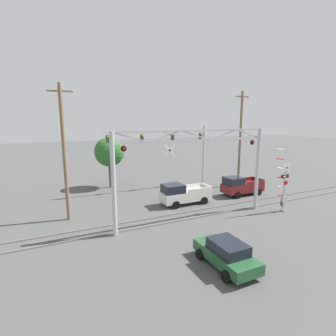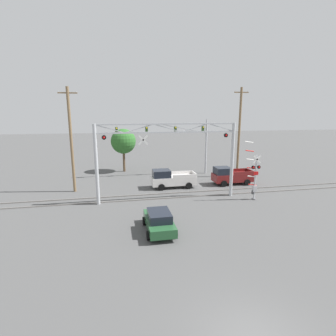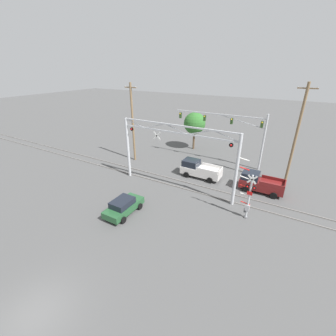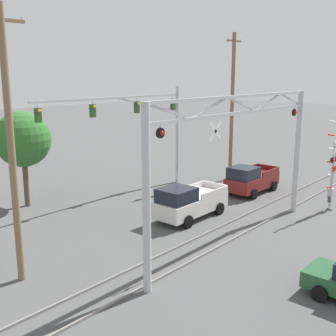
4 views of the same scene
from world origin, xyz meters
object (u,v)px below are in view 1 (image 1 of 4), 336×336
object	(u,v)px
crossing_signal_mast	(284,188)
utility_pole_right	(240,139)
pickup_truck_following	(241,186)
utility_pole_left	(64,152)
background_tree_beyond_span	(109,152)
sedan_waiting	(226,253)
traffic_signal_span	(180,144)
pickup_truck_lead	(183,194)
crossing_gantry	(195,164)

from	to	relation	value
crossing_signal_mast	utility_pole_right	bearing A→B (deg)	73.63
crossing_signal_mast	pickup_truck_following	bearing A→B (deg)	88.05
crossing_signal_mast	utility_pole_left	world-z (taller)	utility_pole_left
background_tree_beyond_span	utility_pole_left	bearing A→B (deg)	-122.21
utility_pole_left	background_tree_beyond_span	size ratio (longest dim) A/B	1.78
crossing_signal_mast	utility_pole_right	xyz separation A→B (m)	(2.54, 8.65, 3.53)
utility_pole_left	utility_pole_right	world-z (taller)	utility_pole_right
sedan_waiting	utility_pole_left	size ratio (longest dim) A/B	0.38
utility_pole_right	background_tree_beyond_span	xyz separation A→B (m)	(-13.91, 5.78, -1.46)
crossing_signal_mast	pickup_truck_following	world-z (taller)	crossing_signal_mast
traffic_signal_span	background_tree_beyond_span	distance (m)	8.07
crossing_signal_mast	sedan_waiting	distance (m)	10.94
crossing_signal_mast	sedan_waiting	xyz separation A→B (m)	(-9.71, -4.84, -1.34)
utility_pole_left	utility_pole_right	bearing A→B (deg)	7.98
crossing_signal_mast	pickup_truck_following	distance (m)	5.59
utility_pole_right	utility_pole_left	bearing A→B (deg)	-172.02
traffic_signal_span	sedan_waiting	xyz separation A→B (m)	(-5.68, -16.05, -4.30)
pickup_truck_lead	pickup_truck_following	size ratio (longest dim) A/B	1.08
traffic_signal_span	utility_pole_left	size ratio (longest dim) A/B	1.16
sedan_waiting	background_tree_beyond_span	size ratio (longest dim) A/B	0.67
pickup_truck_following	sedan_waiting	size ratio (longest dim) A/B	1.13
crossing_signal_mast	traffic_signal_span	distance (m)	12.27
pickup_truck_following	background_tree_beyond_span	distance (m)	14.96
sedan_waiting	background_tree_beyond_span	xyz separation A→B (m)	(-1.66, 19.26, 3.41)
utility_pole_right	pickup_truck_lead	bearing A→B (deg)	-160.86
crossing_signal_mast	utility_pole_right	world-z (taller)	utility_pole_right
sedan_waiting	utility_pole_right	distance (m)	18.86
pickup_truck_lead	utility_pole_left	world-z (taller)	utility_pole_left
traffic_signal_span	sedan_waiting	distance (m)	17.56
traffic_signal_span	utility_pole_right	bearing A→B (deg)	-21.33
crossing_gantry	crossing_signal_mast	world-z (taller)	crossing_gantry
crossing_gantry	pickup_truck_following	xyz separation A→B (m)	(8.03, 3.94, -3.56)
background_tree_beyond_span	utility_pole_right	bearing A→B (deg)	-22.54
traffic_signal_span	crossing_signal_mast	bearing A→B (deg)	-70.23
crossing_gantry	pickup_truck_lead	xyz separation A→B (m)	(1.16, 3.90, -3.56)
pickup_truck_lead	sedan_waiting	world-z (taller)	pickup_truck_lead
pickup_truck_lead	utility_pole_left	bearing A→B (deg)	177.12
pickup_truck_lead	sedan_waiting	distance (m)	10.72
background_tree_beyond_span	sedan_waiting	bearing A→B (deg)	-85.07
pickup_truck_lead	utility_pole_right	world-z (taller)	utility_pole_right
utility_pole_left	utility_pole_right	xyz separation A→B (m)	(19.25, 2.70, 0.26)
traffic_signal_span	utility_pole_left	bearing A→B (deg)	-157.46
traffic_signal_span	pickup_truck_lead	world-z (taller)	traffic_signal_span
traffic_signal_span	background_tree_beyond_span	bearing A→B (deg)	156.40
crossing_signal_mast	sedan_waiting	world-z (taller)	crossing_signal_mast
pickup_truck_following	sedan_waiting	xyz separation A→B (m)	(-9.90, -10.32, -0.22)
crossing_gantry	pickup_truck_following	world-z (taller)	crossing_gantry
traffic_signal_span	background_tree_beyond_span	size ratio (longest dim) A/B	2.07
crossing_gantry	utility_pole_right	world-z (taller)	utility_pole_right
traffic_signal_span	utility_pole_left	xyz separation A→B (m)	(-12.69, -5.26, 0.31)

